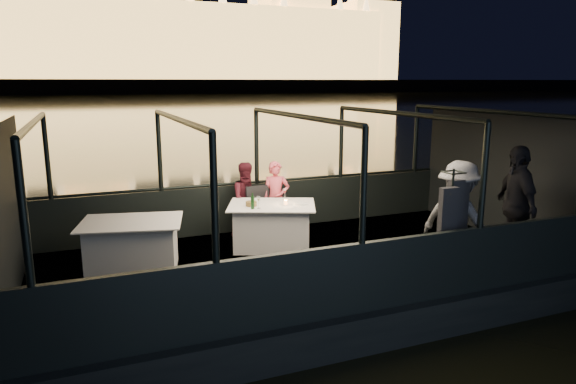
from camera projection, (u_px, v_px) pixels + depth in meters
name	position (u px, v px, depth m)	size (l,w,h in m)	color
river_water	(100.00, 103.00, 80.88)	(500.00, 500.00, 0.00)	black
boat_hull	(297.00, 290.00, 8.30)	(8.60, 4.40, 1.00)	black
boat_deck	(297.00, 262.00, 8.20)	(8.00, 4.00, 0.04)	black
gunwale_port	(257.00, 206.00, 9.92)	(8.00, 0.08, 0.90)	black
gunwale_starboard	(361.00, 278.00, 6.29)	(8.00, 0.08, 0.90)	black
cabin_glass_port	(256.00, 147.00, 9.67)	(8.00, 0.02, 1.40)	#99B2B2
cabin_glass_starboard	(364.00, 186.00, 6.05)	(8.00, 0.02, 1.40)	#99B2B2
cabin_roof_glass	(298.00, 116.00, 7.71)	(8.00, 4.00, 0.02)	#99B2B2
end_wall_fore	(7.00, 215.00, 6.50)	(0.02, 4.00, 2.30)	black
end_wall_aft	(498.00, 174.00, 9.41)	(0.02, 4.00, 2.30)	black
canopy_ribs	(298.00, 191.00, 7.95)	(8.00, 4.00, 2.30)	black
embankment	(87.00, 88.00, 198.60)	(400.00, 140.00, 6.00)	#423D33
dining_table_central	(272.00, 226.00, 8.79)	(1.45, 1.05, 0.77)	white
dining_table_aft	(133.00, 246.00, 7.70)	(1.47, 1.06, 0.78)	silver
chair_port_left	(261.00, 215.00, 9.28)	(0.44, 0.44, 0.94)	black
chair_port_right	(279.00, 213.00, 9.43)	(0.40, 0.40, 0.86)	black
coat_stand	(450.00, 225.00, 6.99)	(0.46, 0.37, 1.67)	black
person_woman_coral	(276.00, 195.00, 9.49)	(0.50, 0.33, 1.38)	#E75463
person_man_maroon	(248.00, 196.00, 9.39)	(0.66, 0.51, 1.38)	#44131D
passenger_stripe	(458.00, 221.00, 7.36)	(1.11, 0.63, 1.72)	silver
passenger_dark	(515.00, 210.00, 7.99)	(1.10, 0.46, 1.87)	black
wine_bottle	(253.00, 200.00, 8.37)	(0.06, 0.06, 0.27)	#133615
bread_basket	(251.00, 204.00, 8.59)	(0.19, 0.19, 0.07)	brown
amber_candle	(286.00, 202.00, 8.71)	(0.05, 0.05, 0.07)	orange
plate_near	(301.00, 203.00, 8.75)	(0.23, 0.23, 0.01)	silver
plate_far	(254.00, 204.00, 8.71)	(0.24, 0.24, 0.02)	silver
wine_glass_white	(259.00, 203.00, 8.40)	(0.07, 0.07, 0.20)	white
wine_glass_red	(285.00, 195.00, 8.97)	(0.07, 0.07, 0.21)	silver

